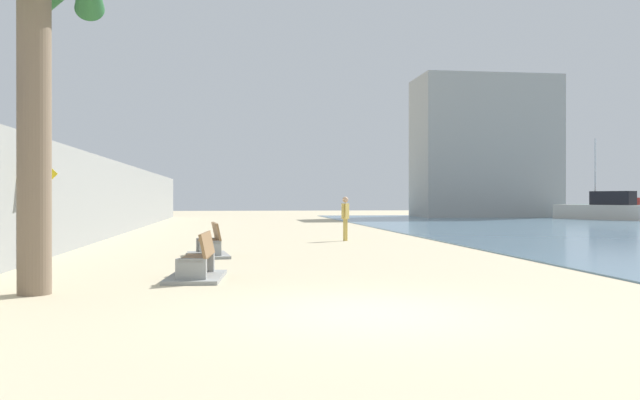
{
  "coord_description": "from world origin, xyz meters",
  "views": [
    {
      "loc": [
        -1.99,
        -9.59,
        1.7
      ],
      "look_at": [
        1.05,
        13.15,
        1.63
      ],
      "focal_mm": 37.2,
      "sensor_mm": 36.0,
      "label": 1
    }
  ],
  "objects_px": {
    "palm_tree": "(38,34)",
    "pedestrian_sign": "(40,198)",
    "person_walking": "(345,215)",
    "bench_far": "(209,248)",
    "boat_outer": "(602,209)",
    "boat_far_left": "(608,209)",
    "bench_near": "(197,268)"
  },
  "relations": [
    {
      "from": "bench_near",
      "to": "boat_far_left",
      "type": "distance_m",
      "value": 51.32
    },
    {
      "from": "bench_near",
      "to": "boat_outer",
      "type": "xyz_separation_m",
      "value": [
        28.83,
        33.24,
        0.62
      ]
    },
    {
      "from": "bench_far",
      "to": "person_walking",
      "type": "relative_size",
      "value": 1.27
    },
    {
      "from": "palm_tree",
      "to": "bench_far",
      "type": "xyz_separation_m",
      "value": [
        2.75,
        7.23,
        -4.35
      ]
    },
    {
      "from": "palm_tree",
      "to": "boat_outer",
      "type": "xyz_separation_m",
      "value": [
        31.51,
        35.08,
        -3.73
      ]
    },
    {
      "from": "pedestrian_sign",
      "to": "person_walking",
      "type": "bearing_deg",
      "value": 44.01
    },
    {
      "from": "bench_far",
      "to": "boat_far_left",
      "type": "bearing_deg",
      "value": 45.91
    },
    {
      "from": "boat_far_left",
      "to": "pedestrian_sign",
      "type": "height_order",
      "value": "pedestrian_sign"
    },
    {
      "from": "palm_tree",
      "to": "pedestrian_sign",
      "type": "bearing_deg",
      "value": 104.96
    },
    {
      "from": "bench_far",
      "to": "boat_outer",
      "type": "xyz_separation_m",
      "value": [
        28.76,
        27.84,
        0.62
      ]
    },
    {
      "from": "bench_near",
      "to": "boat_outer",
      "type": "relative_size",
      "value": 0.3
    },
    {
      "from": "palm_tree",
      "to": "bench_near",
      "type": "xyz_separation_m",
      "value": [
        2.68,
        1.84,
        -4.35
      ]
    },
    {
      "from": "bench_near",
      "to": "boat_far_left",
      "type": "height_order",
      "value": "boat_far_left"
    },
    {
      "from": "person_walking",
      "to": "boat_far_left",
      "type": "relative_size",
      "value": 0.22
    },
    {
      "from": "bench_near",
      "to": "person_walking",
      "type": "bearing_deg",
      "value": 66.21
    },
    {
      "from": "palm_tree",
      "to": "boat_outer",
      "type": "distance_m",
      "value": 47.3
    },
    {
      "from": "bench_near",
      "to": "pedestrian_sign",
      "type": "bearing_deg",
      "value": 143.49
    },
    {
      "from": "bench_far",
      "to": "boat_outer",
      "type": "relative_size",
      "value": 0.3
    },
    {
      "from": "bench_near",
      "to": "boat_far_left",
      "type": "relative_size",
      "value": 0.27
    },
    {
      "from": "person_walking",
      "to": "boat_outer",
      "type": "bearing_deg",
      "value": 42.27
    },
    {
      "from": "bench_near",
      "to": "pedestrian_sign",
      "type": "xyz_separation_m",
      "value": [
        -3.95,
        2.92,
        1.45
      ]
    },
    {
      "from": "boat_far_left",
      "to": "pedestrian_sign",
      "type": "relative_size",
      "value": 2.94
    },
    {
      "from": "palm_tree",
      "to": "boat_far_left",
      "type": "distance_m",
      "value": 54.59
    },
    {
      "from": "boat_outer",
      "to": "pedestrian_sign",
      "type": "distance_m",
      "value": 44.66
    },
    {
      "from": "bench_near",
      "to": "boat_outer",
      "type": "bearing_deg",
      "value": 49.06
    },
    {
      "from": "palm_tree",
      "to": "boat_far_left",
      "type": "bearing_deg",
      "value": 49.13
    },
    {
      "from": "bench_near",
      "to": "boat_far_left",
      "type": "xyz_separation_m",
      "value": [
        32.95,
        39.34,
        0.47
      ]
    },
    {
      "from": "palm_tree",
      "to": "boat_far_left",
      "type": "relative_size",
      "value": 0.83
    },
    {
      "from": "boat_far_left",
      "to": "pedestrian_sign",
      "type": "bearing_deg",
      "value": -135.38
    },
    {
      "from": "palm_tree",
      "to": "boat_far_left",
      "type": "height_order",
      "value": "palm_tree"
    },
    {
      "from": "person_walking",
      "to": "pedestrian_sign",
      "type": "xyz_separation_m",
      "value": [
        -9.12,
        -8.81,
        0.66
      ]
    },
    {
      "from": "palm_tree",
      "to": "person_walking",
      "type": "xyz_separation_m",
      "value": [
        7.85,
        13.57,
        -3.56
      ]
    }
  ]
}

